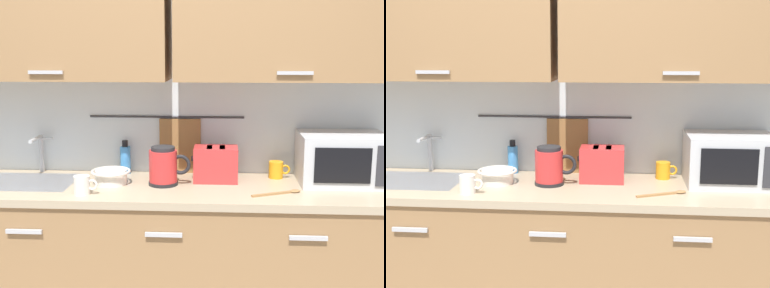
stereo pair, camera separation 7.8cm
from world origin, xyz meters
The scene contains 11 objects.
counter_unit centered at (-0.01, 0.30, 0.46)m, with size 2.53×0.64×0.90m.
back_wall_assembly centered at (0.00, 0.53, 1.52)m, with size 3.70×0.41×2.50m.
sink_faucet centered at (-0.79, 0.53, 1.04)m, with size 0.09×0.17×0.22m.
microwave centered at (0.92, 0.41, 1.04)m, with size 0.46×0.35×0.27m.
electric_kettle centered at (-0.03, 0.31, 1.00)m, with size 0.23×0.16×0.21m.
dish_soap_bottle centered at (-0.29, 0.54, 0.99)m, with size 0.06×0.06×0.20m.
mug_near_sink centered at (-0.42, 0.10, 0.95)m, with size 0.12×0.08×0.09m.
mixing_bowl centered at (-0.32, 0.31, 0.94)m, with size 0.21×0.21×0.08m.
toaster centered at (0.24, 0.41, 1.00)m, with size 0.26×0.17×0.19m.
mug_by_kettle centered at (0.58, 0.49, 0.95)m, with size 0.12×0.08×0.09m.
wooden_spoon centered at (0.58, 0.17, 0.91)m, with size 0.26×0.14×0.01m.
Camera 2 is at (0.35, -2.22, 1.61)m, focal length 45.85 mm.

